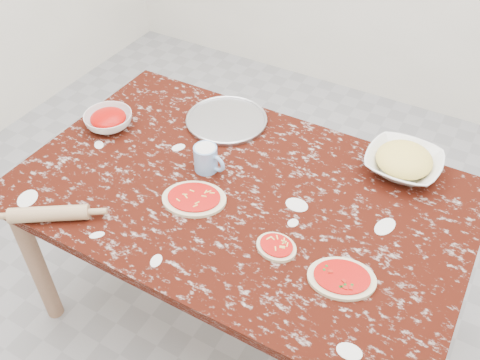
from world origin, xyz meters
name	(u,v)px	position (x,y,z in m)	size (l,w,h in m)	color
ground	(240,310)	(0.00, 0.00, 0.00)	(4.00, 4.00, 0.00)	gray
worktable	(240,207)	(0.00, 0.00, 0.67)	(1.60, 1.00, 0.75)	black
pizza_tray	(227,120)	(-0.25, 0.33, 0.76)	(0.33, 0.33, 0.01)	#B2B2B7
sauce_bowl	(109,120)	(-0.65, 0.07, 0.78)	(0.19, 0.19, 0.06)	white
cheese_bowl	(403,164)	(0.47, 0.39, 0.78)	(0.27, 0.27, 0.07)	white
flour_mug	(207,158)	(-0.16, 0.04, 0.80)	(0.13, 0.09, 0.10)	#7CA5D9
pizza_left	(194,199)	(-0.11, -0.12, 0.76)	(0.28, 0.25, 0.02)	beige
pizza_mid	(276,247)	(0.23, -0.18, 0.76)	(0.15, 0.13, 0.02)	beige
pizza_right	(342,278)	(0.46, -0.19, 0.76)	(0.25, 0.22, 0.02)	beige
rolling_pin	(49,214)	(-0.49, -0.44, 0.78)	(0.05, 0.05, 0.26)	tan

